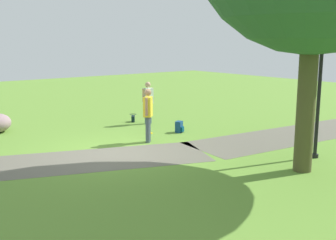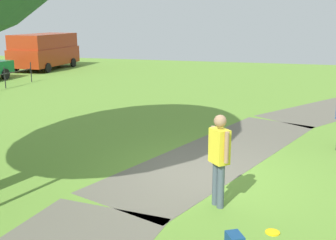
# 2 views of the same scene
# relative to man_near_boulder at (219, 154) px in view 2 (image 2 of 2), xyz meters

# --- Properties ---
(ground_plane) EXTENTS (48.00, 48.00, 0.00)m
(ground_plane) POSITION_rel_man_near_boulder_xyz_m (1.43, 0.51, -1.00)
(ground_plane) COLOR olive
(footpath_segment_mid) EXTENTS (8.29, 4.93, 0.01)m
(footpath_segment_mid) POSITION_rel_man_near_boulder_xyz_m (3.13, 0.41, -0.99)
(footpath_segment_mid) COLOR #635F51
(footpath_segment_mid) RESTS_ON ground
(man_near_boulder) EXTENTS (0.43, 0.42, 1.72)m
(man_near_boulder) POSITION_rel_man_near_boulder_xyz_m (0.00, 0.00, 0.00)
(man_near_boulder) COLOR #44515C
(man_near_boulder) RESTS_ON ground
(frisbee_on_grass) EXTENTS (0.24, 0.24, 0.02)m
(frisbee_on_grass) POSITION_rel_man_near_boulder_xyz_m (-0.75, -1.01, -0.99)
(frisbee_on_grass) COLOR yellow
(frisbee_on_grass) RESTS_ON ground
(delivery_van) EXTENTS (5.25, 2.48, 2.30)m
(delivery_van) POSITION_rel_man_near_boulder_xyz_m (17.66, 14.35, 0.27)
(delivery_van) COLOR #992C11
(delivery_van) RESTS_ON ground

